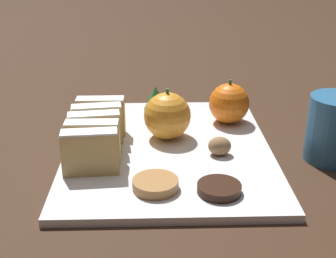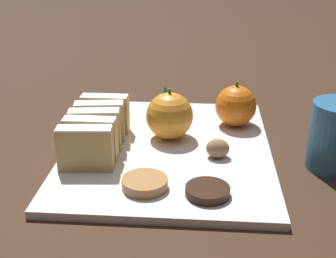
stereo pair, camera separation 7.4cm
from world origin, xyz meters
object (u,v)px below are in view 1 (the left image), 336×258
chocolate_cookie (219,188)px  walnut (220,146)px  orange_near (168,116)px  coffee_mug (336,129)px  orange_far (229,103)px

chocolate_cookie → walnut: bearing=82.4°
orange_near → chocolate_cookie: bearing=-70.6°
orange_near → coffee_mug: (0.26, -0.06, 0.00)m
orange_far → chocolate_cookie: orange_far is taller
chocolate_cookie → orange_near: bearing=109.4°
orange_near → chocolate_cookie: 0.19m
orange_near → chocolate_cookie: orange_near is taller
walnut → chocolate_cookie: bearing=-97.6°
walnut → coffee_mug: coffee_mug is taller
orange_far → chocolate_cookie: (-0.05, -0.24, -0.03)m
coffee_mug → orange_near: bearing=166.1°
orange_near → orange_far: bearing=29.7°
chocolate_cookie → coffee_mug: bearing=30.7°
walnut → chocolate_cookie: 0.11m
walnut → coffee_mug: size_ratio=0.30×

